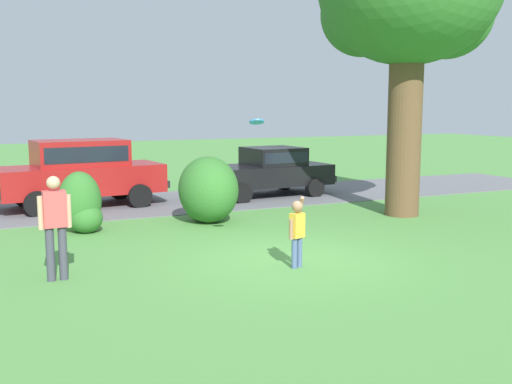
% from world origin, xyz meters
% --- Properties ---
extents(ground_plane, '(80.00, 80.00, 0.00)m').
position_xyz_m(ground_plane, '(0.00, 0.00, 0.00)').
color(ground_plane, '#518E42').
extents(driveway_strip, '(28.00, 4.40, 0.02)m').
position_xyz_m(driveway_strip, '(0.00, 7.48, 0.01)').
color(driveway_strip, slate).
rests_on(driveway_strip, ground).
extents(shrub_near_tree, '(0.97, 0.97, 1.40)m').
position_xyz_m(shrub_near_tree, '(-3.24, 4.18, 0.61)').
color(shrub_near_tree, '#33702B').
rests_on(shrub_near_tree, ground).
extents(shrub_centre_left, '(1.46, 1.70, 1.64)m').
position_xyz_m(shrub_centre_left, '(-0.21, 4.13, 0.75)').
color(shrub_centre_left, '#33702B').
rests_on(shrub_centre_left, ground).
extents(parked_sedan, '(4.52, 2.34, 1.56)m').
position_xyz_m(parked_sedan, '(3.03, 7.49, 0.85)').
color(parked_sedan, black).
rests_on(parked_sedan, ground).
extents(parked_suv, '(4.86, 2.45, 1.92)m').
position_xyz_m(parked_suv, '(-2.73, 7.71, 1.08)').
color(parked_suv, maroon).
rests_on(parked_suv, ground).
extents(child_thrower, '(0.39, 0.37, 1.29)m').
position_xyz_m(child_thrower, '(-0.21, -0.55, 0.72)').
color(child_thrower, '#4C608C').
rests_on(child_thrower, ground).
extents(frisbee, '(0.29, 0.27, 0.14)m').
position_xyz_m(frisbee, '(-0.56, 0.41, 2.58)').
color(frisbee, '#337FDB').
extents(adult_onlooker, '(0.53, 0.23, 1.74)m').
position_xyz_m(adult_onlooker, '(-4.20, 0.39, 0.98)').
color(adult_onlooker, '#3F3F4C').
rests_on(adult_onlooker, ground).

